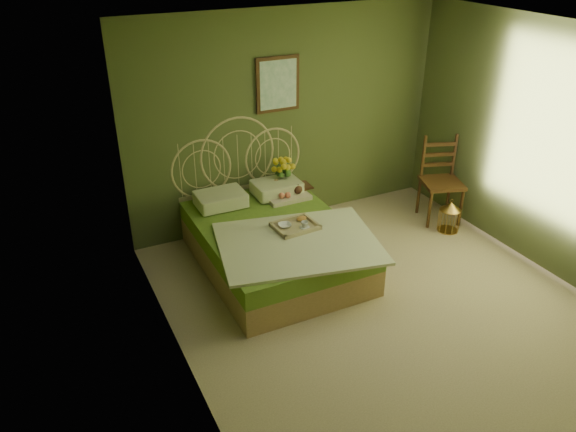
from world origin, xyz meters
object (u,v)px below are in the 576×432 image
bed (273,239)px  birdcage (449,217)px  chair (438,174)px  nightstand (284,206)px

bed → birdcage: bed is taller
bed → chair: 2.37m
bed → nightstand: bed is taller
nightstand → birdcage: 2.05m
bed → chair: bearing=3.0°
bed → nightstand: 0.73m
bed → nightstand: size_ratio=2.32×
nightstand → bed: bearing=-125.4°
bed → birdcage: 2.29m
chair → nightstand: bearing=-175.1°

